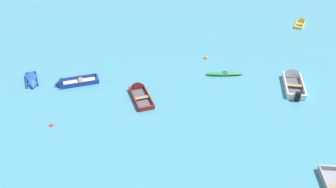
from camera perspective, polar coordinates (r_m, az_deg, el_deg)
kayak_green_midfield_right at (r=32.33m, az=9.47°, el=3.39°), size 3.56×0.78×0.34m
rowboat_maroon_back_row_right at (r=29.44m, az=-5.06°, el=0.57°), size 2.56×4.17×1.21m
rowboat_yellow_distant_center at (r=46.96m, az=21.37°, el=11.11°), size 2.15×3.13×0.86m
rowboat_deep_blue_foreground_center at (r=31.66m, az=-16.48°, el=1.75°), size 4.03×2.40×1.15m
rowboat_white_cluster_inner at (r=32.81m, az=20.10°, el=2.31°), size 2.14×4.83×1.42m
rowboat_blue_center at (r=32.91m, az=-21.82°, el=2.01°), size 2.05×3.03×0.90m
mooring_buoy_between_boats_left at (r=27.09m, az=-18.89°, el=-5.02°), size 0.35×0.35×0.35m
mooring_buoy_midfield at (r=35.21m, az=6.36°, el=5.94°), size 0.48×0.48×0.48m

